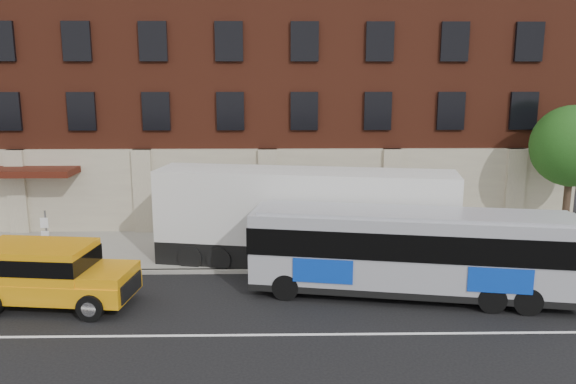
{
  "coord_description": "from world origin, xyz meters",
  "views": [
    {
      "loc": [
        0.46,
        -15.23,
        7.55
      ],
      "look_at": [
        0.86,
        5.5,
        3.33
      ],
      "focal_mm": 35.45,
      "sensor_mm": 36.0,
      "label": 1
    }
  ],
  "objects_px": {
    "yellow_suv": "(47,271)",
    "sign_pole": "(46,237)",
    "street_tree": "(573,149)",
    "shipping_container": "(305,219)",
    "city_bus": "(411,250)"
  },
  "relations": [
    {
      "from": "yellow_suv",
      "to": "sign_pole",
      "type": "bearing_deg",
      "value": 111.54
    },
    {
      "from": "sign_pole",
      "to": "yellow_suv",
      "type": "bearing_deg",
      "value": -68.46
    },
    {
      "from": "yellow_suv",
      "to": "street_tree",
      "type": "bearing_deg",
      "value": 17.58
    },
    {
      "from": "yellow_suv",
      "to": "shipping_container",
      "type": "distance_m",
      "value": 9.62
    },
    {
      "from": "yellow_suv",
      "to": "shipping_container",
      "type": "xyz_separation_m",
      "value": [
        8.77,
        3.91,
        0.74
      ]
    },
    {
      "from": "yellow_suv",
      "to": "shipping_container",
      "type": "bearing_deg",
      "value": 24.02
    },
    {
      "from": "street_tree",
      "to": "shipping_container",
      "type": "distance_m",
      "value": 12.53
    },
    {
      "from": "sign_pole",
      "to": "city_bus",
      "type": "bearing_deg",
      "value": -11.0
    },
    {
      "from": "sign_pole",
      "to": "street_tree",
      "type": "xyz_separation_m",
      "value": [
        22.04,
        3.34,
        2.96
      ]
    },
    {
      "from": "sign_pole",
      "to": "shipping_container",
      "type": "distance_m",
      "value": 10.08
    },
    {
      "from": "street_tree",
      "to": "yellow_suv",
      "type": "relative_size",
      "value": 1.1
    },
    {
      "from": "sign_pole",
      "to": "yellow_suv",
      "type": "height_order",
      "value": "sign_pole"
    },
    {
      "from": "city_bus",
      "to": "sign_pole",
      "type": "bearing_deg",
      "value": 169.0
    },
    {
      "from": "sign_pole",
      "to": "shipping_container",
      "type": "xyz_separation_m",
      "value": [
        10.04,
        0.66,
        0.49
      ]
    },
    {
      "from": "city_bus",
      "to": "yellow_suv",
      "type": "bearing_deg",
      "value": -177.21
    }
  ]
}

